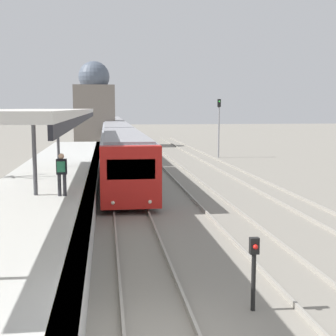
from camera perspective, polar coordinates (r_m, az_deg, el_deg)
name	(u,v)px	position (r m, az deg, el deg)	size (l,w,h in m)	color
platform_canopy	(34,113)	(18.82, -16.01, 6.51)	(4.00, 23.05, 3.35)	beige
person_on_platform	(62,171)	(18.50, -12.84, -0.35)	(0.40, 0.40, 1.66)	#2D2D33
train_near	(115,134)	(50.51, -6.43, 4.13)	(2.57, 62.82, 3.01)	red
signal_post_near	(254,265)	(10.57, 10.43, -11.58)	(0.20, 0.22, 1.65)	black
signal_mast_far	(219,121)	(42.22, 6.22, 5.70)	(0.28, 0.29, 5.23)	gray
distant_domed_building	(95,107)	(55.06, -8.94, 7.34)	(4.60, 4.60, 9.76)	slate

